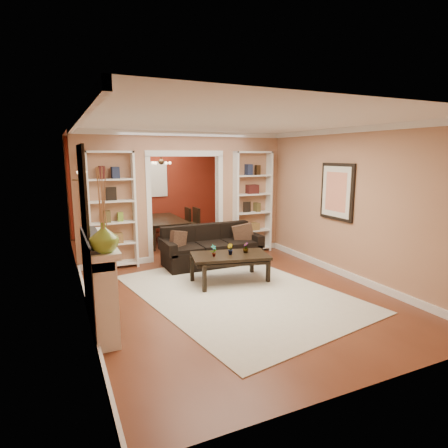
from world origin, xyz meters
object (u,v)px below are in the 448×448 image
sofa (212,246)px  bookshelf_left (112,211)px  bookshelf_right (252,202)px  fireplace (100,283)px  dining_table (163,230)px  coffee_table (230,268)px

sofa → bookshelf_left: bearing=162.6°
bookshelf_right → sofa: bearing=-155.1°
bookshelf_left → sofa: bearing=-17.4°
fireplace → dining_table: (2.02, 4.28, -0.27)m
sofa → coffee_table: (-0.13, -1.14, -0.14)m
sofa → coffee_table: size_ratio=1.53×
sofa → bookshelf_left: 2.08m
coffee_table → bookshelf_right: bookshelf_right is taller
fireplace → dining_table: 4.74m
sofa → dining_table: 2.37m
sofa → bookshelf_right: (1.25, 0.58, 0.75)m
bookshelf_left → fireplace: bookshelf_left is taller
bookshelf_right → fireplace: 4.47m
sofa → bookshelf_right: 1.57m
bookshelf_right → bookshelf_left: bearing=180.0°
bookshelf_right → fireplace: bookshelf_right is taller
sofa → bookshelf_right: bearing=24.9°
fireplace → dining_table: bearing=64.8°
bookshelf_right → dining_table: size_ratio=1.30×
coffee_table → bookshelf_left: 2.60m
bookshelf_right → dining_table: (-1.62, 1.75, -0.84)m
sofa → fireplace: 3.09m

